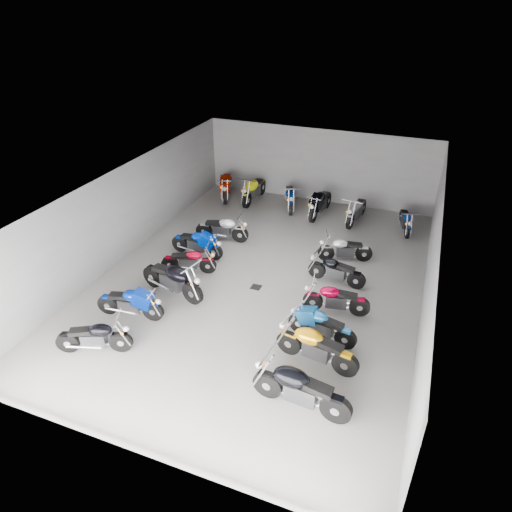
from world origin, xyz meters
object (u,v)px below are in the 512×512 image
(motorcycle_back_a, at_px, (226,185))
(motorcycle_right_d, at_px, (335,299))
(motorcycle_left_b, at_px, (131,303))
(motorcycle_right_e, at_px, (336,270))
(motorcycle_left_e, at_px, (197,243))
(motorcycle_left_f, at_px, (223,228))
(motorcycle_right_c, at_px, (321,325))
(motorcycle_back_f, at_px, (405,220))
(drain_grate, at_px, (256,287))
(motorcycle_left_c, at_px, (173,279))
(motorcycle_left_d, at_px, (189,261))
(motorcycle_back_c, at_px, (290,197))
(motorcycle_right_b, at_px, (316,347))
(motorcycle_back_b, at_px, (254,189))
(motorcycle_back_d, at_px, (320,203))
(motorcycle_right_f, at_px, (345,249))
(motorcycle_back_e, at_px, (356,210))
(motorcycle_left_a, at_px, (95,337))
(motorcycle_right_a, at_px, (300,389))

(motorcycle_back_a, bearing_deg, motorcycle_right_d, 114.14)
(motorcycle_left_b, height_order, motorcycle_right_e, motorcycle_left_b)
(motorcycle_left_e, xyz_separation_m, motorcycle_left_f, (0.34, 1.37, 0.00))
(motorcycle_left_b, bearing_deg, motorcycle_right_c, 92.62)
(motorcycle_right_c, bearing_deg, motorcycle_back_f, -2.95)
(motorcycle_right_c, relative_size, motorcycle_right_e, 1.01)
(motorcycle_right_c, bearing_deg, motorcycle_left_b, 108.97)
(drain_grate, bearing_deg, motorcycle_left_c, -150.00)
(motorcycle_left_d, xyz_separation_m, motorcycle_back_c, (1.55, 6.19, 0.07))
(motorcycle_right_c, height_order, motorcycle_back_f, motorcycle_right_c)
(motorcycle_right_e, bearing_deg, motorcycle_right_b, -168.33)
(motorcycle_right_d, xyz_separation_m, motorcycle_right_e, (-0.33, 1.56, -0.01))
(motorcycle_left_b, xyz_separation_m, motorcycle_back_c, (1.96, 8.93, 0.03))
(motorcycle_right_b, height_order, motorcycle_back_f, motorcycle_right_b)
(motorcycle_back_f, bearing_deg, motorcycle_left_f, 12.71)
(motorcycle_left_f, bearing_deg, motorcycle_back_a, -165.35)
(motorcycle_left_e, height_order, motorcycle_back_b, motorcycle_back_b)
(motorcycle_left_c, bearing_deg, motorcycle_back_d, 172.04)
(motorcycle_back_c, relative_size, motorcycle_back_d, 0.90)
(motorcycle_right_f, bearing_deg, motorcycle_left_d, 100.39)
(motorcycle_back_e, bearing_deg, motorcycle_back_a, 3.42)
(motorcycle_left_c, relative_size, motorcycle_back_e, 1.09)
(motorcycle_left_a, height_order, motorcycle_left_d, motorcycle_left_a)
(motorcycle_back_c, bearing_deg, motorcycle_left_e, 49.88)
(motorcycle_left_f, distance_m, motorcycle_right_c, 6.40)
(motorcycle_right_f, relative_size, motorcycle_back_d, 0.80)
(motorcycle_right_b, height_order, motorcycle_back_a, motorcycle_back_a)
(motorcycle_back_e, bearing_deg, motorcycle_right_e, 100.37)
(motorcycle_left_d, bearing_deg, motorcycle_back_a, 176.93)
(motorcycle_right_e, height_order, motorcycle_back_f, motorcycle_right_e)
(motorcycle_right_b, distance_m, motorcycle_back_a, 11.11)
(motorcycle_left_d, distance_m, motorcycle_left_f, 2.46)
(motorcycle_left_d, bearing_deg, motorcycle_left_a, -22.11)
(motorcycle_left_f, distance_m, motorcycle_right_e, 4.79)
(motorcycle_left_e, distance_m, motorcycle_back_e, 6.71)
(motorcycle_back_f, bearing_deg, motorcycle_left_e, 20.20)
(motorcycle_right_c, bearing_deg, motorcycle_back_e, 11.67)
(motorcycle_left_a, relative_size, motorcycle_right_e, 0.99)
(drain_grate, relative_size, motorcycle_right_f, 0.17)
(motorcycle_right_a, height_order, motorcycle_back_f, motorcycle_right_a)
(motorcycle_left_a, distance_m, motorcycle_back_e, 11.29)
(motorcycle_right_b, xyz_separation_m, motorcycle_right_f, (-0.36, 5.30, -0.08))
(motorcycle_left_c, height_order, motorcycle_left_d, motorcycle_left_c)
(motorcycle_right_d, bearing_deg, motorcycle_left_f, 50.36)
(motorcycle_right_a, height_order, motorcycle_right_c, motorcycle_right_a)
(motorcycle_right_b, height_order, motorcycle_back_d, motorcycle_back_d)
(motorcycle_back_f, bearing_deg, motorcycle_back_e, -18.14)
(motorcycle_left_b, bearing_deg, motorcycle_back_a, 178.77)
(motorcycle_left_a, relative_size, motorcycle_right_c, 0.97)
(motorcycle_right_c, xyz_separation_m, motorcycle_right_e, (-0.24, 2.87, -0.01))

